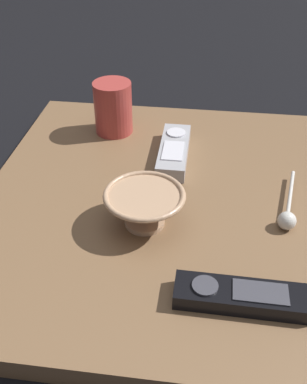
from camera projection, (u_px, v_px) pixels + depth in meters
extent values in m
plane|color=black|center=(166.00, 212.00, 0.75)|extent=(6.00, 6.00, 0.00)
cube|color=brown|center=(167.00, 204.00, 0.74)|extent=(0.60, 0.64, 0.03)
cylinder|color=tan|center=(145.00, 221.00, 0.68)|extent=(0.06, 0.06, 0.01)
cone|color=tan|center=(145.00, 207.00, 0.66)|extent=(0.12, 0.12, 0.05)
torus|color=tan|center=(144.00, 195.00, 0.65)|extent=(0.12, 0.12, 0.01)
cylinder|color=#A53833|center=(113.00, 108.00, 0.87)|extent=(0.07, 0.07, 0.10)
cylinder|color=silver|center=(290.00, 193.00, 0.71)|extent=(0.03, 0.12, 0.01)
sphere|color=silver|center=(287.00, 221.00, 0.66)|extent=(0.03, 0.03, 0.03)
cube|color=black|center=(242.00, 297.00, 0.55)|extent=(0.17, 0.05, 0.02)
cylinder|color=#3A3A42|center=(205.00, 286.00, 0.55)|extent=(0.03, 0.03, 0.00)
cube|color=#3A3A42|center=(261.00, 292.00, 0.54)|extent=(0.07, 0.03, 0.00)
cube|color=#9E9EA3|center=(176.00, 152.00, 0.82)|extent=(0.05, 0.16, 0.03)
cylinder|color=silver|center=(178.00, 133.00, 0.84)|extent=(0.04, 0.04, 0.00)
cube|color=silver|center=(175.00, 151.00, 0.79)|extent=(0.04, 0.06, 0.00)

